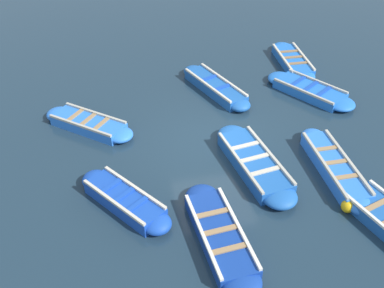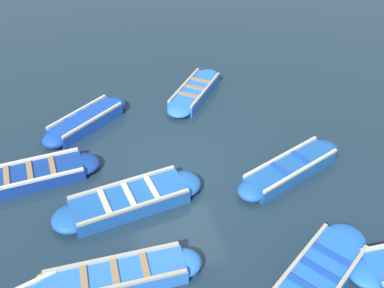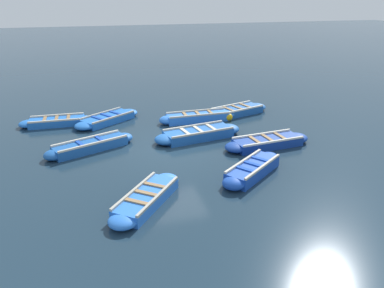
% 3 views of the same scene
% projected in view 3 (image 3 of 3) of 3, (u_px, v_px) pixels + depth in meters
% --- Properties ---
extents(ground_plane, '(120.00, 120.00, 0.00)m').
position_uv_depth(ground_plane, '(171.00, 149.00, 14.50)').
color(ground_plane, '#1C303F').
extents(boat_far_corner, '(3.32, 1.00, 0.37)m').
position_uv_depth(boat_far_corner, '(57.00, 122.00, 17.09)').
color(boat_far_corner, blue).
rests_on(boat_far_corner, ground).
extents(boat_inner_gap, '(2.92, 2.44, 0.45)m').
position_uv_depth(boat_inner_gap, '(253.00, 169.00, 12.36)').
color(boat_inner_gap, '#1947B7').
rests_on(boat_inner_gap, ground).
extents(boat_outer_right, '(3.91, 1.57, 0.44)m').
position_uv_depth(boat_outer_right, '(198.00, 134.00, 15.49)').
color(boat_outer_right, '#1E59AD').
rests_on(boat_outer_right, ground).
extents(boat_broadside, '(3.57, 2.02, 0.42)m').
position_uv_depth(boat_broadside, '(91.00, 146.00, 14.33)').
color(boat_broadside, '#1E59AD').
rests_on(boat_broadside, ground).
extents(boat_stern_in, '(3.67, 0.81, 0.44)m').
position_uv_depth(boat_stern_in, '(198.00, 117.00, 17.57)').
color(boat_stern_in, blue).
rests_on(boat_stern_in, ground).
extents(boat_outer_left, '(3.69, 1.25, 0.41)m').
position_uv_depth(boat_outer_left, '(267.00, 142.00, 14.68)').
color(boat_outer_left, navy).
rests_on(boat_outer_left, ground).
extents(boat_near_quay, '(3.36, 2.74, 0.38)m').
position_uv_depth(boat_near_quay, '(107.00, 119.00, 17.44)').
color(boat_near_quay, blue).
rests_on(boat_near_quay, ground).
extents(boat_tucked, '(2.66, 3.02, 0.39)m').
position_uv_depth(boat_tucked, '(147.00, 198.00, 10.69)').
color(boat_tucked, blue).
rests_on(boat_tucked, ground).
extents(boat_alongside, '(3.62, 1.97, 0.41)m').
position_uv_depth(boat_alongside, '(237.00, 111.00, 18.57)').
color(boat_alongside, '#1E59AD').
rests_on(boat_alongside, ground).
extents(buoy_orange_near, '(0.34, 0.34, 0.34)m').
position_uv_depth(buoy_orange_near, '(229.00, 117.00, 17.65)').
color(buoy_orange_near, '#EAB214').
rests_on(buoy_orange_near, ground).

